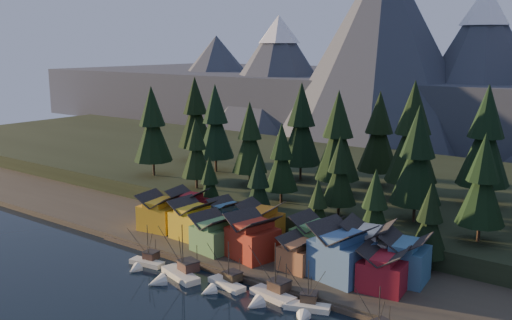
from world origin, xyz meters
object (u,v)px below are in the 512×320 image
Objects in this scene: house_back_0 at (188,206)px; boat_5 at (306,302)px; boat_1 at (144,258)px; house_front_0 at (160,211)px; house_back_1 at (227,215)px; boat_3 at (223,279)px; boat_4 at (269,288)px; house_front_1 at (193,218)px; boat_2 at (175,268)px.

boat_5 is at bearing -33.67° from house_back_0.
boat_1 is 0.97× the size of house_front_0.
boat_3 is at bearing -43.27° from house_back_1.
house_back_0 is (-29.56, 21.55, 4.44)m from boat_3.
boat_4 is at bearing 17.05° from boat_3.
boat_3 reaches higher than boat_5.
boat_1 is at bearing -164.38° from boat_3.
house_back_1 is (-28.65, 22.36, 3.41)m from boat_4.
boat_1 is 1.09× the size of house_front_1.
house_front_1 is at bearing 164.31° from boat_4.
boat_4 is 1.32× the size of house_front_1.
boat_1 is at bearing -82.75° from house_front_1.
house_front_1 is 9.78m from house_back_0.
house_back_0 is at bearing 141.83° from house_front_1.
house_back_1 is (-18.28, 23.40, 3.86)m from boat_3.
boat_4 is 8.00m from boat_5.
house_front_1 is at bearing 140.51° from boat_5.
house_front_1 is 0.92× the size of house_back_0.
boat_2 is 1.23× the size of house_front_0.
house_front_0 is at bearing 118.38° from boat_1.
house_front_0 is at bearing 169.98° from boat_4.
house_back_0 is at bearing 136.60° from boat_5.
house_front_1 is at bearing 139.39° from boat_2.
boat_2 reaches higher than house_back_0.
house_back_1 reaches higher than boat_3.
boat_1 is 20.67m from boat_3.
house_front_1 is (-11.74, 17.70, 3.85)m from boat_2.
boat_4 is at bearing 25.43° from boat_2.
boat_4 is at bearing -37.88° from house_back_0.
house_front_1 reaches higher than house_back_1.
boat_5 is (7.99, 0.18, -0.40)m from boat_4.
boat_4 is at bearing -29.23° from house_back_1.
boat_5 is 43.00m from house_back_1.
boat_1 is 25.16m from house_back_0.
boat_3 is (20.61, 1.54, -0.02)m from boat_1.
boat_3 is at bearing -3.79° from boat_1.
house_back_0 is (-47.92, 20.33, 4.40)m from boat_5.
house_front_0 reaches higher than boat_1.
boat_2 is 21.03m from boat_4.
boat_2 is 31.01m from house_back_0.
boat_3 is 0.85× the size of boat_4.
house_back_1 is at bearing -1.41° from house_back_0.
boat_5 is (18.36, 1.22, 0.04)m from boat_3.
house_back_1 is at bearing 122.84° from boat_2.
house_front_1 reaches higher than boat_1.
house_back_1 is at bearing 149.93° from boat_4.
boat_5 reaches higher than boat_1.
house_front_0 is at bearing -141.31° from house_back_1.
house_front_0 is (-43.21, 13.97, 3.85)m from boat_4.
boat_2 is 1.04× the size of boat_4.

